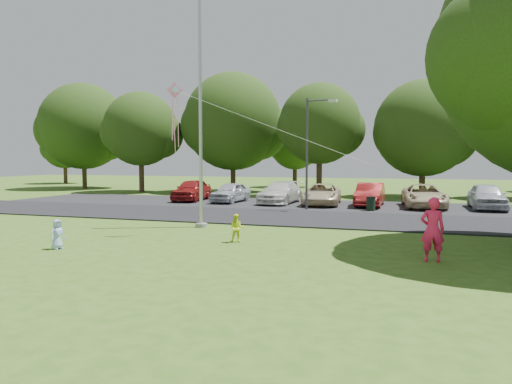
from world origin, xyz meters
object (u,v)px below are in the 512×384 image
(child_blue, at_px, (57,234))
(trash_can, at_px, (371,204))
(child_yellow, at_px, (237,228))
(flagpole, at_px, (201,127))
(street_lamp, at_px, (311,143))
(kite, at_px, (182,104))
(woman, at_px, (433,230))

(child_blue, bearing_deg, trash_can, -17.58)
(child_yellow, distance_m, child_blue, 5.73)
(flagpole, xyz_separation_m, street_lamp, (3.22, 7.51, -0.44))
(flagpole, distance_m, kite, 2.42)
(flagpole, relative_size, child_blue, 10.56)
(trash_can, height_order, kite, kite)
(flagpole, relative_size, woman, 5.57)
(flagpole, bearing_deg, kite, -82.54)
(woman, height_order, child_yellow, woman)
(child_yellow, bearing_deg, child_blue, -164.20)
(trash_can, bearing_deg, flagpole, -128.82)
(trash_can, bearing_deg, child_yellow, -109.10)
(flagpole, xyz_separation_m, child_blue, (-2.36, -5.73, -3.69))
(child_yellow, height_order, kite, kite)
(trash_can, relative_size, kite, 0.09)
(kite, bearing_deg, child_yellow, -46.80)
(flagpole, bearing_deg, woman, -24.90)
(woman, distance_m, child_blue, 11.29)
(flagpole, bearing_deg, street_lamp, 66.78)
(woman, xyz_separation_m, child_yellow, (-6.15, 1.15, -0.41))
(street_lamp, relative_size, child_yellow, 6.31)
(street_lamp, distance_m, woman, 13.17)
(flagpole, xyz_separation_m, child_yellow, (2.65, -2.94, -3.68))
(trash_can, relative_size, woman, 0.46)
(trash_can, distance_m, child_yellow, 11.58)
(flagpole, relative_size, child_yellow, 10.18)
(flagpole, height_order, child_blue, flagpole)
(woman, relative_size, child_blue, 1.89)
(child_blue, bearing_deg, street_lamp, -7.78)
(flagpole, relative_size, kite, 1.10)
(street_lamp, height_order, trash_can, street_lamp)
(woman, bearing_deg, trash_can, -86.65)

